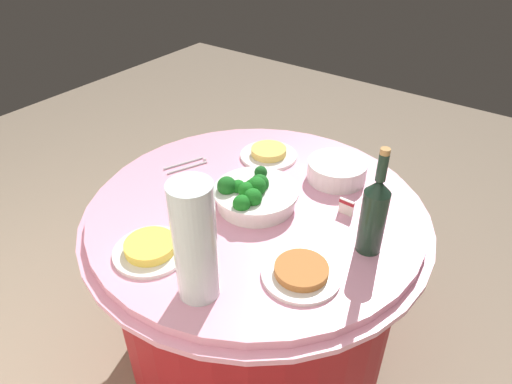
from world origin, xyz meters
TOP-DOWN VIEW (x-y plane):
  - ground_plane at (0.00, 0.00)m, footprint 6.00×6.00m
  - buffet_table at (0.00, 0.00)m, footprint 1.16×1.16m
  - broccoli_bowl at (0.00, 0.01)m, footprint 0.28×0.28m
  - plate_stack at (-0.14, -0.30)m, footprint 0.21×0.21m
  - wine_bottle at (-0.39, -0.02)m, footprint 0.07×0.07m
  - decorative_fruit_vase at (-0.11, 0.40)m, footprint 0.11×0.11m
  - serving_tongs at (0.35, -0.05)m, footprint 0.10×0.16m
  - food_plate_fried_egg at (0.11, 0.37)m, footprint 0.22×0.22m
  - food_plate_peanuts at (-0.29, 0.19)m, footprint 0.22×0.22m
  - food_plate_noodles at (0.14, -0.28)m, footprint 0.22×0.22m
  - label_placard_front at (-0.26, -0.13)m, footprint 0.05×0.01m

SIDE VIEW (x-z plane):
  - ground_plane at x=0.00m, z-range 0.00..0.00m
  - buffet_table at x=0.00m, z-range 0.01..0.75m
  - serving_tongs at x=0.35m, z-range 0.74..0.75m
  - food_plate_peanuts at x=-0.29m, z-range 0.74..0.77m
  - food_plate_noodles at x=0.14m, z-range 0.74..0.77m
  - food_plate_fried_egg at x=0.11m, z-range 0.74..0.78m
  - label_placard_front at x=-0.26m, z-range 0.74..0.80m
  - plate_stack at x=-0.14m, z-range 0.74..0.81m
  - broccoli_bowl at x=0.00m, z-range 0.73..0.84m
  - wine_bottle at x=-0.39m, z-range 0.70..1.04m
  - decorative_fruit_vase at x=-0.11m, z-range 0.72..1.06m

